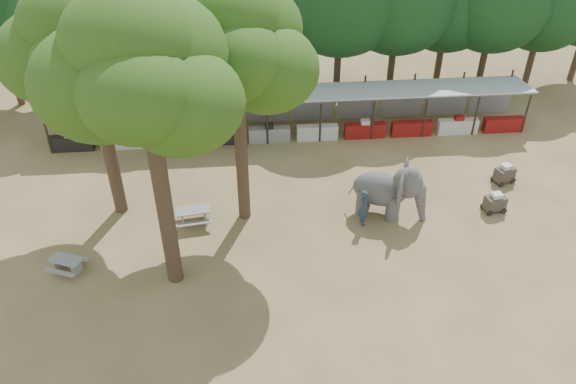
{
  "coord_description": "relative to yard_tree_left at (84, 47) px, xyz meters",
  "views": [
    {
      "loc": [
        -2.77,
        -15.38,
        16.77
      ],
      "look_at": [
        -1.0,
        5.0,
        2.0
      ],
      "focal_mm": 35.0,
      "sensor_mm": 36.0,
      "label": 1
    }
  ],
  "objects": [
    {
      "name": "yard_tree_left",
      "position": [
        0.0,
        0.0,
        0.0
      ],
      "size": [
        7.1,
        6.9,
        11.02
      ],
      "color": "#332316",
      "rests_on": "ground"
    },
    {
      "name": "cart_front",
      "position": [
        18.21,
        -1.86,
        -7.69
      ],
      "size": [
        1.16,
        0.86,
        1.04
      ],
      "rotation": [
        0.0,
        0.0,
        0.16
      ],
      "color": "#352C23",
      "rests_on": "ground"
    },
    {
      "name": "ground",
      "position": [
        9.13,
        -7.19,
        -8.2
      ],
      "size": [
        100.0,
        100.0,
        0.0
      ],
      "primitive_type": "plane",
      "color": "brown",
      "rests_on": "ground"
    },
    {
      "name": "picnic_table_far",
      "position": [
        3.73,
        -1.55,
        -7.68
      ],
      "size": [
        1.77,
        1.63,
        0.8
      ],
      "rotation": [
        0.0,
        0.0,
        0.13
      ],
      "color": "gray",
      "rests_on": "ground"
    },
    {
      "name": "picnic_table_near",
      "position": [
        -1.46,
        -4.37,
        -7.75
      ],
      "size": [
        1.75,
        1.67,
        0.69
      ],
      "rotation": [
        0.0,
        0.0,
        -0.39
      ],
      "color": "gray",
      "rests_on": "ground"
    },
    {
      "name": "yard_tree_center",
      "position": [
        3.0,
        -5.0,
        1.01
      ],
      "size": [
        7.1,
        6.9,
        12.04
      ],
      "color": "#332316",
      "rests_on": "ground"
    },
    {
      "name": "vendor_stalls",
      "position": [
        9.13,
        6.65,
        -7.02
      ],
      "size": [
        28.0,
        2.99,
        2.8
      ],
      "color": "#ABAFB3",
      "rests_on": "ground"
    },
    {
      "name": "elephant",
      "position": [
        12.98,
        -1.59,
        -6.8
      ],
      "size": [
        3.75,
        2.93,
        2.8
      ],
      "rotation": [
        0.0,
        0.0,
        -0.4
      ],
      "color": "#464444",
      "rests_on": "ground"
    },
    {
      "name": "handler",
      "position": [
        11.68,
        -2.25,
        -7.26
      ],
      "size": [
        0.48,
        0.69,
        1.88
      ],
      "primitive_type": "imported",
      "rotation": [
        0.0,
        0.0,
        1.53
      ],
      "color": "#26384C",
      "rests_on": "ground"
    },
    {
      "name": "cart_back",
      "position": [
        19.66,
        0.5,
        -7.67
      ],
      "size": [
        1.28,
        1.06,
        1.07
      ],
      "rotation": [
        0.0,
        0.0,
        0.37
      ],
      "color": "#352C23",
      "rests_on": "ground"
    },
    {
      "name": "yard_tree_back",
      "position": [
        6.0,
        -1.0,
        0.34
      ],
      "size": [
        7.1,
        6.9,
        11.36
      ],
      "color": "#332316",
      "rests_on": "ground"
    },
    {
      "name": "backdrop_trees",
      "position": [
        9.13,
        11.81,
        -2.69
      ],
      "size": [
        46.46,
        5.95,
        8.33
      ],
      "color": "#332316",
      "rests_on": "ground"
    }
  ]
}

